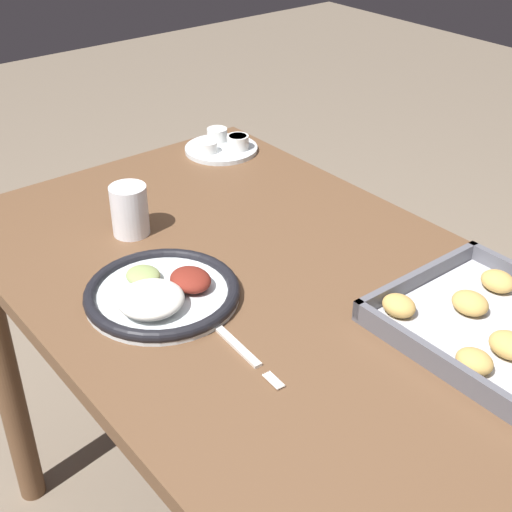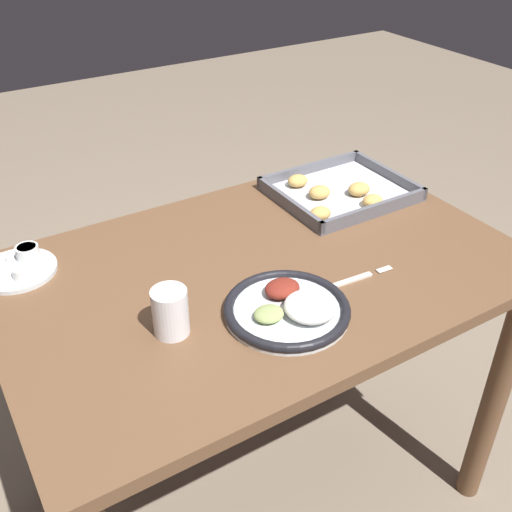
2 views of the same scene
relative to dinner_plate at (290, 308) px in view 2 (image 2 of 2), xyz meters
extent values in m
plane|color=#7A6B59|center=(0.04, 0.17, -0.78)|extent=(8.00, 8.00, 0.00)
cube|color=brown|center=(0.04, 0.17, -0.03)|extent=(1.11, 0.72, 0.03)
cylinder|color=brown|center=(0.54, -0.14, -0.41)|extent=(0.06, 0.06, 0.74)
cylinder|color=brown|center=(-0.46, 0.48, -0.41)|extent=(0.06, 0.06, 0.74)
cylinder|color=brown|center=(0.54, 0.48, -0.41)|extent=(0.06, 0.06, 0.74)
cylinder|color=silver|center=(0.00, 0.00, -0.01)|extent=(0.24, 0.24, 0.01)
torus|color=black|center=(0.00, 0.00, 0.00)|extent=(0.24, 0.24, 0.02)
ellipsoid|color=silver|center=(0.02, -0.03, 0.02)|extent=(0.10, 0.10, 0.04)
ellipsoid|color=maroon|center=(0.01, 0.05, 0.01)|extent=(0.07, 0.06, 0.03)
ellipsoid|color=#8C9E5B|center=(-0.05, 0.00, 0.01)|extent=(0.06, 0.05, 0.02)
cube|color=silver|center=(0.13, 0.02, -0.01)|extent=(0.17, 0.02, 0.00)
cylinder|color=silver|center=(0.25, 0.01, -0.01)|extent=(0.04, 0.01, 0.00)
cylinder|color=silver|center=(0.25, 0.01, -0.01)|extent=(0.04, 0.01, 0.00)
cylinder|color=silver|center=(0.25, 0.02, -0.01)|extent=(0.04, 0.01, 0.00)
cylinder|color=silver|center=(0.25, 0.02, -0.01)|extent=(0.04, 0.01, 0.00)
cylinder|color=silver|center=(-0.41, 0.41, -0.01)|extent=(0.16, 0.16, 0.01)
cylinder|color=silver|center=(-0.41, 0.38, 0.01)|extent=(0.04, 0.04, 0.02)
cylinder|color=#51992D|center=(-0.41, 0.38, 0.02)|extent=(0.03, 0.03, 0.01)
cylinder|color=silver|center=(-0.38, 0.44, 0.01)|extent=(0.05, 0.05, 0.03)
cylinder|color=#593319|center=(-0.38, 0.44, 0.02)|extent=(0.04, 0.04, 0.01)
cube|color=#595960|center=(0.39, 0.34, -0.01)|extent=(0.33, 0.28, 0.01)
cube|color=silver|center=(0.39, 0.34, -0.01)|extent=(0.31, 0.26, 0.00)
cube|color=#595960|center=(0.39, 0.20, 0.01)|extent=(0.33, 0.01, 0.03)
cube|color=#595960|center=(0.39, 0.47, 0.01)|extent=(0.33, 0.01, 0.03)
cube|color=#595960|center=(0.23, 0.34, 0.01)|extent=(0.01, 0.28, 0.03)
cube|color=#595960|center=(0.55, 0.34, 0.01)|extent=(0.01, 0.28, 0.03)
ellipsoid|color=tan|center=(0.31, 0.42, 0.01)|extent=(0.06, 0.05, 0.03)
ellipsoid|color=tan|center=(0.32, 0.34, 0.01)|extent=(0.06, 0.05, 0.03)
ellipsoid|color=tan|center=(0.42, 0.30, 0.01)|extent=(0.06, 0.05, 0.03)
ellipsoid|color=tan|center=(0.41, 0.24, 0.01)|extent=(0.05, 0.04, 0.03)
ellipsoid|color=tan|center=(0.26, 0.25, 0.01)|extent=(0.05, 0.05, 0.03)
cylinder|color=white|center=(-0.21, 0.07, 0.03)|extent=(0.07, 0.07, 0.09)
camera|label=1|loc=(0.80, -0.45, 0.63)|focal=50.00mm
camera|label=2|loc=(-0.52, -0.73, 0.71)|focal=42.00mm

